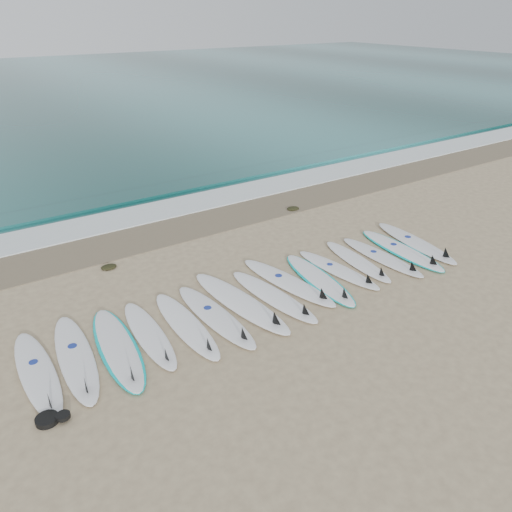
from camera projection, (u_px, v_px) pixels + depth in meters
ground at (267, 295)px, 10.05m from camera, size 120.00×120.00×0.00m
wet_sand_band at (177, 228)px, 13.09m from camera, size 120.00×1.80×0.01m
foam_band at (155, 211)px, 14.12m from camera, size 120.00×1.40×0.04m
wave_crest at (135, 196)px, 15.21m from camera, size 120.00×1.00×0.10m
surfboard_0 at (38, 374)px, 7.79m from camera, size 0.56×2.51×0.32m
surfboard_1 at (76, 358)px, 8.14m from camera, size 0.83×2.68×0.34m
surfboard_2 at (118, 348)px, 8.40m from camera, size 0.91×2.67×0.33m
surfboard_3 at (150, 335)px, 8.72m from camera, size 0.64×2.38×0.30m
surfboard_4 at (187, 326)px, 8.98m from camera, size 0.61×2.51×0.32m
surfboard_5 at (217, 317)px, 9.24m from camera, size 0.61×2.60×0.33m
surfboard_6 at (242, 303)px, 9.66m from camera, size 0.87×2.94×0.37m
surfboard_7 at (275, 297)px, 9.88m from camera, size 0.72×2.56×0.32m
surfboard_8 at (290, 283)px, 10.38m from camera, size 0.89×2.71×0.34m
surfboard_9 at (320, 279)px, 10.53m from camera, size 0.96×2.59×0.32m
surfboard_10 at (340, 270)px, 10.89m from camera, size 0.69×2.36×0.30m
surfboard_11 at (359, 262)px, 11.26m from camera, size 0.77×2.35×0.29m
surfboard_12 at (383, 257)px, 11.44m from camera, size 0.52×2.45×0.31m
surfboard_13 at (402, 250)px, 11.79m from camera, size 0.82×2.66×0.33m
surfboard_14 at (417, 243)px, 12.13m from camera, size 0.94×2.74×0.34m
seaweed_near at (109, 267)px, 11.07m from camera, size 0.35×0.27×0.07m
seaweed_far at (293, 208)px, 14.28m from camera, size 0.38×0.29×0.07m
leash_coil at (51, 419)px, 6.95m from camera, size 0.46×0.36×0.11m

